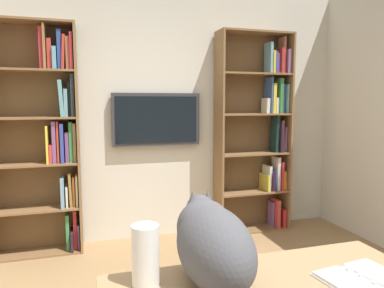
# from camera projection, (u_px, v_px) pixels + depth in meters

# --- Properties ---
(wall_back) EXTENTS (4.52, 0.06, 2.70)m
(wall_back) POSITION_uv_depth(u_px,v_px,m) (149.00, 114.00, 3.85)
(wall_back) COLOR beige
(wall_back) RESTS_ON ground
(bookshelf_left) EXTENTS (0.85, 0.28, 2.24)m
(bookshelf_left) POSITION_uv_depth(u_px,v_px,m) (261.00, 132.00, 4.08)
(bookshelf_left) COLOR brown
(bookshelf_left) RESTS_ON ground
(bookshelf_right) EXTENTS (0.85, 0.28, 2.22)m
(bookshelf_right) POSITION_uv_depth(u_px,v_px,m) (45.00, 135.00, 3.42)
(bookshelf_right) COLOR brown
(bookshelf_right) RESTS_ON ground
(wall_mounted_tv) EXTENTS (0.94, 0.07, 0.56)m
(wall_mounted_tv) POSITION_uv_depth(u_px,v_px,m) (157.00, 120.00, 3.80)
(wall_mounted_tv) COLOR #333338
(cat) EXTENTS (0.29, 0.65, 0.35)m
(cat) POSITION_uv_depth(u_px,v_px,m) (211.00, 241.00, 1.44)
(cat) COLOR #4C4C51
(cat) RESTS_ON desk
(open_binder) EXTENTS (0.36, 0.26, 0.02)m
(open_binder) POSITION_uv_depth(u_px,v_px,m) (360.00, 277.00, 1.48)
(open_binder) COLOR white
(open_binder) RESTS_ON desk
(paper_towel_roll) EXTENTS (0.11, 0.11, 0.25)m
(paper_towel_roll) POSITION_uv_depth(u_px,v_px,m) (145.00, 255.00, 1.43)
(paper_towel_roll) COLOR white
(paper_towel_roll) RESTS_ON desk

